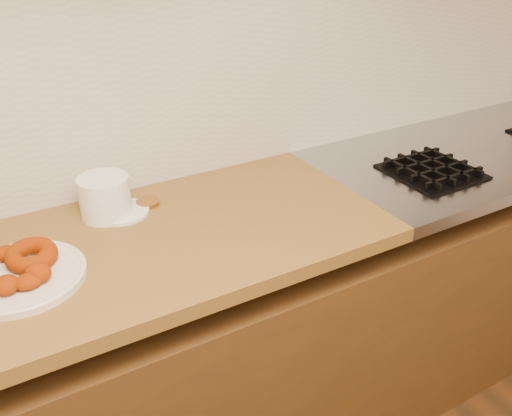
% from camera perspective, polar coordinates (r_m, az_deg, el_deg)
% --- Properties ---
extents(wall_back, '(4.00, 0.02, 2.70)m').
position_cam_1_polar(wall_back, '(1.56, -12.73, 17.78)').
color(wall_back, '#BBAB93').
rests_on(wall_back, ground).
extents(base_cabinet, '(3.60, 0.60, 0.77)m').
position_cam_1_polar(base_cabinet, '(1.76, -5.88, -16.41)').
color(base_cabinet, '#533211').
rests_on(base_cabinet, floor).
extents(stovetop, '(1.30, 0.62, 0.04)m').
position_cam_1_polar(stovetop, '(2.13, 22.87, 5.73)').
color(stovetop, '#9EA0A5').
rests_on(stovetop, base_cabinet).
extents(backsplash, '(3.60, 0.02, 0.60)m').
position_cam_1_polar(backsplash, '(1.59, -12.00, 12.42)').
color(backsplash, beige).
rests_on(backsplash, wall_back).
extents(burner_grates, '(0.91, 0.26, 0.03)m').
position_cam_1_polar(burner_grates, '(2.05, 24.29, 5.61)').
color(burner_grates, black).
rests_on(burner_grates, stovetop).
extents(donut_plate, '(0.29, 0.29, 0.02)m').
position_cam_1_polar(donut_plate, '(1.33, -23.55, -6.65)').
color(donut_plate, silver).
rests_on(donut_plate, butcher_block).
extents(ring_donut, '(0.13, 0.13, 0.05)m').
position_cam_1_polar(ring_donut, '(1.35, -22.59, -4.62)').
color(ring_donut, '#892D00').
rests_on(ring_donut, donut_plate).
extents(fried_dough_chunks, '(0.18, 0.20, 0.04)m').
position_cam_1_polar(fried_dough_chunks, '(1.31, -24.50, -6.24)').
color(fried_dough_chunks, '#892D00').
rests_on(fried_dough_chunks, donut_plate).
extents(plastic_tub, '(0.18, 0.18, 0.11)m').
position_cam_1_polar(plastic_tub, '(1.51, -15.61, 1.14)').
color(plastic_tub, white).
rests_on(plastic_tub, butcher_block).
extents(tub_lid, '(0.18, 0.18, 0.01)m').
position_cam_1_polar(tub_lid, '(1.53, -13.96, -0.39)').
color(tub_lid, white).
rests_on(tub_lid, butcher_block).
extents(brass_jar_lid, '(0.08, 0.08, 0.01)m').
position_cam_1_polar(brass_jar_lid, '(1.56, -11.32, 0.57)').
color(brass_jar_lid, '#A96D2E').
rests_on(brass_jar_lid, butcher_block).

